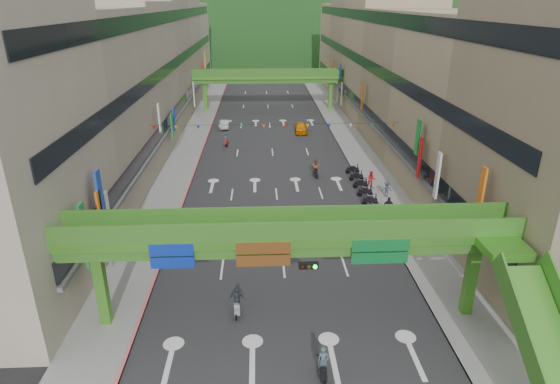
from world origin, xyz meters
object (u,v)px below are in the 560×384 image
(overpass_near, at_px, (307,249))
(car_yellow, at_px, (301,128))
(car_silver, at_px, (224,124))
(pedestrian_red, at_px, (371,181))
(scooter_rider_near, at_px, (323,365))
(scooter_rider_mid, at_px, (316,167))

(overpass_near, bearing_deg, car_yellow, 85.39)
(overpass_near, distance_m, car_silver, 47.97)
(car_silver, bearing_deg, pedestrian_red, -61.04)
(scooter_rider_near, xyz_separation_m, car_yellow, (3.04, 48.52, -0.18))
(car_yellow, distance_m, pedestrian_red, 23.29)
(scooter_rider_near, bearing_deg, car_silver, 99.32)
(scooter_rider_mid, bearing_deg, scooter_rider_near, -95.93)
(scooter_rider_near, xyz_separation_m, pedestrian_red, (8.35, 25.84, -0.00))
(car_yellow, xyz_separation_m, pedestrian_red, (5.31, -22.68, 0.18))
(scooter_rider_near, height_order, car_yellow, scooter_rider_near)
(scooter_rider_near, bearing_deg, overpass_near, 96.74)
(scooter_rider_mid, bearing_deg, car_silver, 117.95)
(pedestrian_red, bearing_deg, car_yellow, 110.50)
(overpass_near, distance_m, scooter_rider_near, 6.15)
(overpass_near, distance_m, scooter_rider_mid, 25.92)
(overpass_near, relative_size, car_silver, 7.57)
(overpass_near, xyz_separation_m, scooter_rider_near, (0.52, -4.38, -4.29))
(scooter_rider_mid, xyz_separation_m, car_yellow, (-0.05, 18.79, -0.38))
(overpass_near, height_order, scooter_rider_mid, overpass_near)
(scooter_rider_near, relative_size, scooter_rider_mid, 0.93)
(scooter_rider_near, relative_size, car_silver, 0.54)
(overpass_near, distance_m, car_yellow, 44.50)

